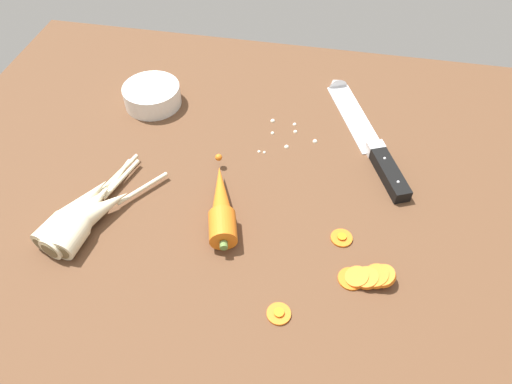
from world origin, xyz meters
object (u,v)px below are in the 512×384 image
at_px(carrot_slice_stack, 367,277).
at_px(prep_bowl, 152,95).
at_px(parsnip_back, 81,217).
at_px(carrot_slice_stray_near, 342,237).
at_px(parsnip_mid_right, 89,216).
at_px(parsnip_mid_left, 75,211).
at_px(carrot_slice_stray_mid, 279,313).
at_px(parsnip_front, 85,218).
at_px(chefs_knife, 363,129).
at_px(whole_carrot, 221,205).

height_order(carrot_slice_stack, prep_bowl, prep_bowl).
height_order(parsnip_back, carrot_slice_stack, parsnip_back).
xyz_separation_m(parsnip_back, prep_bowl, (0.01, 0.31, 0.00)).
relative_size(carrot_slice_stack, carrot_slice_stray_near, 2.39).
xyz_separation_m(parsnip_mid_right, carrot_slice_stray_near, (0.38, 0.05, -0.02)).
height_order(parsnip_mid_left, carrot_slice_stray_mid, parsnip_mid_left).
distance_m(parsnip_front, carrot_slice_stray_near, 0.39).
xyz_separation_m(parsnip_front, carrot_slice_stray_near, (0.39, 0.05, -0.02)).
bearing_deg(chefs_knife, carrot_slice_stray_mid, -103.45).
xyz_separation_m(parsnip_mid_left, parsnip_mid_right, (0.02, -0.01, 0.00)).
relative_size(parsnip_front, prep_bowl, 1.89).
distance_m(parsnip_back, carrot_slice_stray_near, 0.40).
bearing_deg(carrot_slice_stack, parsnip_front, 177.75).
bearing_deg(parsnip_mid_left, parsnip_mid_right, -12.22).
relative_size(chefs_knife, parsnip_mid_right, 1.78).
bearing_deg(carrot_slice_stray_mid, parsnip_front, 163.63).
xyz_separation_m(chefs_knife, parsnip_front, (-0.41, -0.30, 0.01)).
bearing_deg(whole_carrot, chefs_knife, 48.68).
relative_size(carrot_slice_stray_mid, prep_bowl, 0.30).
height_order(parsnip_mid_right, prep_bowl, same).
xyz_separation_m(chefs_knife, whole_carrot, (-0.21, -0.24, 0.01)).
distance_m(chefs_knife, carrot_slice_stray_mid, 0.41).
distance_m(parsnip_mid_left, parsnip_back, 0.02).
distance_m(chefs_knife, prep_bowl, 0.41).
relative_size(whole_carrot, carrot_slice_stack, 2.38).
relative_size(parsnip_front, parsnip_mid_left, 0.95).
relative_size(parsnip_back, carrot_slice_stray_near, 6.43).
height_order(whole_carrot, carrot_slice_stray_mid, whole_carrot).
distance_m(parsnip_front, parsnip_back, 0.01).
bearing_deg(parsnip_front, carrot_slice_stray_near, 7.23).
bearing_deg(carrot_slice_stray_near, carrot_slice_stray_mid, -117.46).
height_order(parsnip_front, parsnip_back, same).
xyz_separation_m(parsnip_mid_right, prep_bowl, (-0.01, 0.31, 0.00)).
height_order(parsnip_back, carrot_slice_stray_near, parsnip_back).
bearing_deg(parsnip_mid_right, carrot_slice_stray_mid, -17.19).
xyz_separation_m(chefs_knife, carrot_slice_stray_mid, (-0.09, -0.40, -0.00)).
distance_m(chefs_knife, parsnip_front, 0.51).
bearing_deg(carrot_slice_stray_near, parsnip_front, -172.77).
relative_size(parsnip_front, parsnip_mid_right, 1.12).
xyz_separation_m(whole_carrot, parsnip_back, (-0.21, -0.06, -0.00)).
distance_m(chefs_knife, parsnip_mid_left, 0.52).
height_order(parsnip_mid_left, carrot_slice_stack, parsnip_mid_left).
relative_size(parsnip_front, carrot_slice_stray_mid, 6.29).
relative_size(chefs_knife, parsnip_back, 1.56).
bearing_deg(parsnip_back, prep_bowl, 88.86).
bearing_deg(prep_bowl, carrot_slice_stray_near, -33.72).
distance_m(parsnip_mid_right, carrot_slice_stack, 0.42).
relative_size(carrot_slice_stray_near, carrot_slice_stray_mid, 1.00).
bearing_deg(chefs_knife, whole_carrot, -131.32).
relative_size(chefs_knife, carrot_slice_stray_mid, 10.03).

